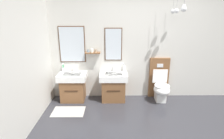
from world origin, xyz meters
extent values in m
cube|color=beige|center=(0.00, 1.73, 1.35)|extent=(4.78, 0.12, 2.71)
cube|color=#4C301E|center=(-1.74, 1.67, 1.32)|extent=(0.61, 0.02, 0.85)
cube|color=silver|center=(-1.74, 1.66, 1.32)|extent=(0.57, 0.01, 0.81)
cube|color=#4C301E|center=(-0.77, 1.67, 1.32)|extent=(0.41, 0.02, 0.77)
cube|color=silver|center=(-0.77, 1.66, 1.32)|extent=(0.37, 0.01, 0.73)
cube|color=brown|center=(-1.26, 1.59, 1.14)|extent=(0.36, 0.14, 0.02)
cone|color=slate|center=(-1.37, 1.61, 1.19)|extent=(0.08, 0.08, 0.08)
cylinder|color=white|center=(-1.27, 1.59, 1.19)|extent=(0.07, 0.07, 0.08)
cylinder|color=gray|center=(-1.19, 1.60, 1.19)|extent=(0.06, 0.06, 0.07)
sphere|color=silver|center=(0.67, 1.33, 2.11)|extent=(0.12, 0.12, 0.12)
sphere|color=silver|center=(0.49, 1.44, 2.07)|extent=(0.09, 0.09, 0.09)
sphere|color=silver|center=(0.52, 1.32, 2.07)|extent=(0.10, 0.10, 0.10)
sphere|color=silver|center=(0.71, 1.44, 2.17)|extent=(0.09, 0.09, 0.09)
cube|color=beige|center=(-2.33, 0.00, 1.35)|extent=(0.12, 3.59, 2.71)
cube|color=#9E9993|center=(-1.74, 0.87, 0.01)|extent=(0.68, 0.44, 0.01)
cube|color=brown|center=(-1.74, 1.47, 0.26)|extent=(0.55, 0.45, 0.52)
cube|color=#342214|center=(-1.74, 1.24, 0.32)|extent=(0.30, 0.01, 0.02)
cube|color=white|center=(-1.74, 1.47, 0.60)|extent=(0.66, 0.49, 0.15)
cube|color=silver|center=(-1.74, 1.44, 0.65)|extent=(0.41, 0.27, 0.03)
cylinder|color=silver|center=(-1.74, 1.66, 0.72)|extent=(0.03, 0.03, 0.11)
cylinder|color=silver|center=(-1.74, 1.61, 0.77)|extent=(0.02, 0.11, 0.02)
cube|color=brown|center=(-0.77, 1.47, 0.26)|extent=(0.55, 0.45, 0.52)
cube|color=#342214|center=(-0.77, 1.24, 0.32)|extent=(0.30, 0.01, 0.02)
cube|color=white|center=(-0.77, 1.47, 0.60)|extent=(0.66, 0.49, 0.15)
cube|color=silver|center=(-0.77, 1.44, 0.65)|extent=(0.41, 0.27, 0.03)
cylinder|color=silver|center=(-0.77, 1.66, 0.72)|extent=(0.03, 0.03, 0.11)
cylinder|color=silver|center=(-0.77, 1.61, 0.77)|extent=(0.02, 0.11, 0.02)
cube|color=brown|center=(0.35, 1.66, 0.50)|extent=(0.48, 0.10, 1.00)
cube|color=silver|center=(0.35, 1.60, 0.82)|extent=(0.15, 0.01, 0.09)
cube|color=white|center=(0.35, 1.39, 0.17)|extent=(0.22, 0.30, 0.34)
ellipsoid|color=white|center=(0.35, 1.31, 0.32)|extent=(0.37, 0.46, 0.24)
torus|color=white|center=(0.35, 1.31, 0.42)|extent=(0.35, 0.35, 0.04)
cube|color=white|center=(0.35, 1.53, 0.57)|extent=(0.35, 0.03, 0.33)
cylinder|color=silver|center=(-1.99, 1.63, 0.72)|extent=(0.07, 0.07, 0.09)
cylinder|color=#33B266|center=(-1.98, 1.63, 0.78)|extent=(0.01, 0.02, 0.17)
cube|color=white|center=(-1.98, 1.64, 0.86)|extent=(0.01, 0.02, 0.03)
cylinder|color=#33B266|center=(-1.99, 1.65, 0.77)|extent=(0.02, 0.03, 0.17)
cube|color=white|center=(-2.00, 1.66, 0.86)|extent=(0.01, 0.02, 0.03)
cylinder|color=white|center=(-2.01, 1.64, 0.77)|extent=(0.01, 0.02, 0.17)
cube|color=white|center=(-2.01, 1.63, 0.85)|extent=(0.01, 0.02, 0.03)
cylinder|color=#33B266|center=(-1.99, 1.62, 0.78)|extent=(0.02, 0.04, 0.17)
cube|color=white|center=(-1.99, 1.61, 0.86)|extent=(0.01, 0.02, 0.03)
cylinder|color=white|center=(-0.51, 1.64, 0.74)|extent=(0.06, 0.06, 0.15)
cylinder|color=silver|center=(-0.51, 1.64, 0.84)|extent=(0.02, 0.02, 0.04)
camera|label=1|loc=(-0.84, -2.59, 2.02)|focal=29.09mm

